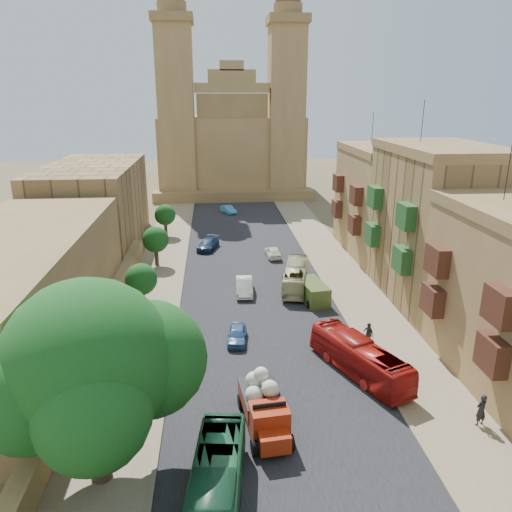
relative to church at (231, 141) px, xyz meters
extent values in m
cube|color=black|center=(0.00, -48.61, -9.51)|extent=(14.00, 140.00, 0.01)
cube|color=#7F6E53|center=(9.50, -48.61, -9.51)|extent=(5.00, 140.00, 0.01)
cube|color=#7F6E53|center=(-9.50, -48.61, -9.51)|extent=(5.00, 140.00, 0.01)
cube|color=#7F6E53|center=(7.00, -48.61, -9.46)|extent=(0.25, 140.00, 0.12)
cube|color=#7F6E53|center=(-7.00, -48.61, -9.46)|extent=(0.25, 140.00, 0.12)
cylinder|color=black|center=(15.00, -64.81, 3.58)|extent=(0.06, 0.06, 3.60)
cube|color=#472217|center=(11.55, -71.53, -5.53)|extent=(0.90, 2.20, 2.00)
cube|color=#472217|center=(11.55, -63.69, -5.53)|extent=(0.90, 2.20, 2.00)
cube|color=#472217|center=(11.55, -71.53, -2.59)|extent=(0.90, 2.20, 2.00)
cube|color=#472217|center=(11.55, -63.69, -2.59)|extent=(0.90, 2.20, 2.00)
cube|color=olive|center=(16.00, -53.61, -3.02)|extent=(8.00, 14.00, 13.00)
cube|color=brown|center=(16.00, -53.61, 3.88)|extent=(8.20, 14.00, 0.80)
cylinder|color=black|center=(15.00, -50.81, 6.08)|extent=(0.06, 0.06, 3.60)
cube|color=#215223|center=(11.55, -57.53, -4.58)|extent=(0.90, 2.20, 2.00)
cube|color=#215223|center=(11.55, -49.69, -4.58)|extent=(0.90, 2.20, 2.00)
cube|color=#215223|center=(11.55, -57.53, -0.94)|extent=(0.90, 2.20, 2.00)
cube|color=#215223|center=(11.55, -49.69, -0.94)|extent=(0.90, 2.20, 2.00)
cube|color=olive|center=(16.00, -39.61, -3.77)|extent=(8.00, 14.00, 11.50)
cube|color=brown|center=(16.00, -39.61, 2.38)|extent=(8.20, 14.00, 0.80)
cylinder|color=black|center=(15.00, -36.81, 4.58)|extent=(0.06, 0.06, 3.60)
cube|color=#472217|center=(11.55, -43.53, -5.15)|extent=(0.90, 2.20, 2.00)
cube|color=#472217|center=(11.55, -35.69, -5.15)|extent=(0.90, 2.20, 2.00)
cube|color=#472217|center=(11.55, -43.53, -1.93)|extent=(0.90, 2.20, 2.00)
cube|color=#472217|center=(11.55, -35.69, -1.93)|extent=(0.90, 2.20, 2.00)
cube|color=olive|center=(-12.50, -58.61, -8.62)|extent=(1.00, 40.00, 1.80)
cube|color=brown|center=(-18.00, -60.61, -5.32)|extent=(10.00, 28.00, 8.40)
cube|color=olive|center=(-18.00, -34.61, -4.52)|extent=(10.00, 22.00, 10.00)
cube|color=olive|center=(0.00, 2.39, -2.52)|extent=(26.00, 20.00, 14.00)
cube|color=brown|center=(0.00, -8.11, -8.62)|extent=(28.00, 4.00, 1.80)
cube|color=brown|center=(0.00, -6.41, 0.48)|extent=(12.00, 2.00, 16.00)
cube|color=olive|center=(0.00, -6.41, 9.38)|extent=(12.60, 2.40, 1.60)
cube|color=olive|center=(0.00, -6.41, 11.08)|extent=(8.00, 2.00, 2.40)
cube|color=olive|center=(0.00, -6.41, 12.88)|extent=(4.00, 2.00, 1.60)
cube|color=olive|center=(-9.50, -5.11, 4.98)|extent=(6.00, 6.00, 29.00)
cube|color=brown|center=(-9.50, -5.11, 20.08)|extent=(6.80, 6.80, 1.40)
cylinder|color=brown|center=(-9.50, -5.11, 21.68)|extent=(4.80, 4.80, 1.80)
cube|color=olive|center=(9.50, -5.11, 4.98)|extent=(6.00, 6.00, 29.00)
cube|color=brown|center=(9.50, -5.11, 20.08)|extent=(6.80, 6.80, 1.40)
cylinder|color=brown|center=(9.50, -5.11, 21.68)|extent=(4.80, 4.80, 1.80)
cylinder|color=#3A2B1D|center=(-9.50, -74.61, -7.58)|extent=(1.02, 1.02, 3.88)
sphere|color=#103C14|center=(-9.50, -74.61, -3.18)|extent=(7.76, 7.76, 7.76)
sphere|color=#103C14|center=(-7.05, -73.39, -3.80)|extent=(5.72, 5.72, 5.72)
sphere|color=#103C14|center=(-11.75, -75.53, -4.00)|extent=(5.31, 5.31, 5.31)
sphere|color=#103C14|center=(-8.89, -77.06, -4.21)|extent=(4.90, 4.90, 4.90)
sphere|color=#103C14|center=(-10.62, -72.37, -2.37)|extent=(4.49, 4.49, 4.49)
cylinder|color=#3A2B1D|center=(-10.00, -66.61, -8.51)|extent=(0.44, 0.44, 2.00)
sphere|color=#103C14|center=(-10.00, -66.61, -6.49)|extent=(2.91, 2.91, 2.91)
cylinder|color=#3A2B1D|center=(-10.00, -54.61, -8.57)|extent=(0.44, 0.44, 1.89)
sphere|color=#103C14|center=(-10.00, -54.61, -6.66)|extent=(2.75, 2.75, 2.75)
cylinder|color=#3A2B1D|center=(-10.00, -42.61, -8.54)|extent=(0.44, 0.44, 1.94)
sphere|color=#103C14|center=(-10.00, -42.61, -6.59)|extent=(2.82, 2.82, 2.82)
cylinder|color=#3A2B1D|center=(-10.00, -30.61, -8.57)|extent=(0.44, 0.44, 1.88)
sphere|color=#103C14|center=(-10.00, -30.61, -6.67)|extent=(2.74, 2.74, 2.74)
cube|color=#9F250C|center=(-1.32, -70.52, -8.32)|extent=(2.46, 3.64, 0.86)
cube|color=black|center=(-1.32, -70.52, -7.85)|extent=(2.51, 3.69, 0.11)
cube|color=#9F250C|center=(-1.08, -72.70, -8.23)|extent=(2.16, 1.83, 1.72)
cube|color=#9F250C|center=(-0.96, -73.83, -8.61)|extent=(1.73, 1.31, 0.95)
cube|color=black|center=(-1.08, -72.70, -7.56)|extent=(1.81, 0.29, 0.86)
cylinder|color=black|center=(-1.94, -73.65, -9.09)|extent=(0.42, 0.89, 0.86)
cylinder|color=black|center=(-0.04, -73.45, -9.09)|extent=(0.42, 0.89, 0.86)
cylinder|color=black|center=(-2.39, -69.48, -9.09)|extent=(0.42, 0.89, 0.86)
cylinder|color=black|center=(-0.49, -69.28, -9.09)|extent=(0.42, 0.89, 0.86)
sphere|color=beige|center=(-1.73, -71.14, -7.61)|extent=(1.05, 1.05, 1.05)
sphere|color=beige|center=(-0.81, -70.75, -7.61)|extent=(1.05, 1.05, 1.05)
sphere|color=beige|center=(-1.38, -69.95, -7.61)|extent=(1.05, 1.05, 1.05)
sphere|color=beige|center=(-1.71, -70.46, -7.08)|extent=(0.95, 0.95, 0.95)
sphere|color=beige|center=(-0.89, -71.33, -7.13)|extent=(0.95, 0.95, 0.95)
sphere|color=beige|center=(-1.31, -70.61, -6.66)|extent=(0.86, 0.86, 0.86)
cube|color=#435720|center=(5.01, -53.91, -8.63)|extent=(2.54, 4.55, 1.78)
cylinder|color=black|center=(4.42, -55.52, -9.16)|extent=(0.39, 0.75, 0.71)
cylinder|color=black|center=(6.08, -55.25, -9.16)|extent=(0.39, 0.75, 0.71)
cylinder|color=black|center=(3.94, -52.56, -9.16)|extent=(0.39, 0.75, 0.71)
cylinder|color=black|center=(5.60, -52.30, -9.16)|extent=(0.39, 0.75, 0.71)
imported|color=#1F5736|center=(-4.00, -77.61, -8.23)|extent=(3.25, 9.44, 2.58)
imported|color=#AA1712|center=(5.66, -66.43, -8.30)|extent=(5.25, 8.81, 2.42)
imported|color=#C2BD87|center=(4.00, -50.60, -8.35)|extent=(3.81, 8.61, 2.33)
imported|color=#386496|center=(-2.19, -61.14, -8.93)|extent=(1.74, 3.57, 1.17)
imported|color=white|center=(-1.01, -51.57, -8.80)|extent=(1.68, 4.40, 1.43)
imported|color=#C3C194|center=(4.19, -50.48, -8.86)|extent=(2.62, 4.88, 1.30)
imported|color=#112847|center=(-4.42, -37.19, -8.86)|extent=(3.09, 4.86, 1.31)
imported|color=white|center=(2.98, -40.96, -8.87)|extent=(1.76, 3.85, 1.28)
imported|color=#3890C2|center=(-1.32, -18.07, -8.92)|extent=(2.68, 3.83, 1.20)
imported|color=black|center=(10.92, -72.34, -8.54)|extent=(0.83, 0.67, 1.96)
imported|color=#3D3E3F|center=(7.50, -62.51, -8.62)|extent=(0.80, 1.14, 1.80)
camera|label=1|loc=(-3.76, -95.03, 8.28)|focal=35.00mm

